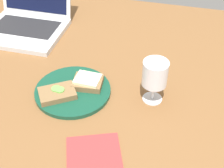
% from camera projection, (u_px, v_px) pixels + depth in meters
% --- Properties ---
extents(wooden_table, '(1.40, 1.40, 0.03)m').
position_uv_depth(wooden_table, '(85.00, 98.00, 1.00)').
color(wooden_table, brown).
rests_on(wooden_table, ground).
extents(plate, '(0.24, 0.24, 0.01)m').
position_uv_depth(plate, '(73.00, 92.00, 0.99)').
color(plate, '#144733').
rests_on(plate, wooden_table).
extents(sandwich_with_cheese, '(0.10, 0.09, 0.03)m').
position_uv_depth(sandwich_with_cheese, '(86.00, 81.00, 1.00)').
color(sandwich_with_cheese, brown).
rests_on(sandwich_with_cheese, plate).
extents(sandwich_with_cucumber, '(0.13, 0.12, 0.02)m').
position_uv_depth(sandwich_with_cucumber, '(57.00, 93.00, 0.96)').
color(sandwich_with_cucumber, brown).
rests_on(sandwich_with_cucumber, plate).
extents(wine_glass, '(0.08, 0.08, 0.14)m').
position_uv_depth(wine_glass, '(155.00, 75.00, 0.91)').
color(wine_glass, white).
rests_on(wine_glass, wooden_table).
extents(laptop, '(0.32, 0.32, 0.23)m').
position_uv_depth(laptop, '(27.00, 19.00, 1.27)').
color(laptop, silver).
rests_on(laptop, wooden_table).
extents(napkin, '(0.19, 0.19, 0.00)m').
position_uv_depth(napkin, '(94.00, 158.00, 0.80)').
color(napkin, '#B23333').
rests_on(napkin, wooden_table).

